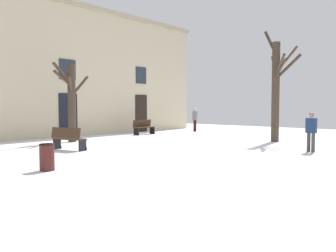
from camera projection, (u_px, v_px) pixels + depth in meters
The scene contains 9 objects.
ground_plane at pixel (203, 150), 14.44m from camera, with size 34.92×34.92×0.00m, color white.
building_facade at pixel (68, 68), 20.84m from camera, with size 21.82×0.60×8.09m.
tree_near_facade at pixel (71, 99), 17.79m from camera, with size 2.07×1.67×3.94m.
tree_right_of_center at pixel (276, 87), 17.83m from camera, with size 2.03×2.10×5.73m.
litter_bin at pixel (47, 157), 9.90m from camera, with size 0.44×0.44×0.76m.
bench_facing_shops at pixel (144, 127), 22.65m from camera, with size 1.58×0.51×0.95m.
bench_near_center_tree at pixel (68, 139), 14.48m from camera, with size 0.83×1.61×0.95m.
person_crossing_plaza at pixel (195, 118), 25.26m from camera, with size 0.42×0.30×1.72m.
person_near_bench at pixel (311, 130), 13.89m from camera, with size 0.23×0.39×1.59m.
Camera 1 is at (-11.63, -8.55, 1.81)m, focal length 37.70 mm.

